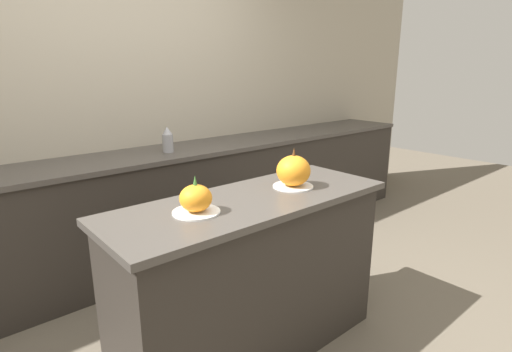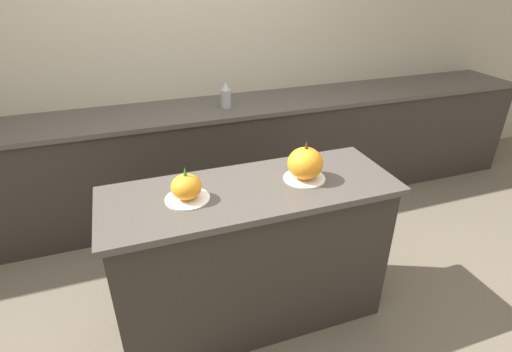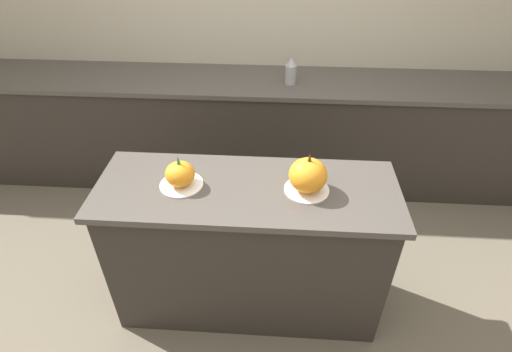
{
  "view_description": "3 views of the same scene",
  "coord_description": "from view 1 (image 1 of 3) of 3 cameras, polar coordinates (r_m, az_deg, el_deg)",
  "views": [
    {
      "loc": [
        -1.23,
        -1.46,
        1.53
      ],
      "look_at": [
        0.06,
        0.04,
        0.99
      ],
      "focal_mm": 28.0,
      "sensor_mm": 36.0,
      "label": 1
    },
    {
      "loc": [
        -0.56,
        -1.67,
        1.91
      ],
      "look_at": [
        0.01,
        -0.05,
        0.99
      ],
      "focal_mm": 28.0,
      "sensor_mm": 36.0,
      "label": 2
    },
    {
      "loc": [
        0.15,
        -1.55,
        2.13
      ],
      "look_at": [
        0.05,
        -0.04,
        1.0
      ],
      "focal_mm": 28.0,
      "sensor_mm": 36.0,
      "label": 3
    }
  ],
  "objects": [
    {
      "name": "ground_plane",
      "position": [
        2.45,
        -0.53,
        -23.51
      ],
      "size": [
        12.0,
        12.0,
        0.0
      ],
      "primitive_type": "plane",
      "color": "#665B4C"
    },
    {
      "name": "wall_back",
      "position": [
        3.35,
        -19.23,
        9.53
      ],
      "size": [
        8.0,
        0.06,
        2.5
      ],
      "color": "#B2A893",
      "rests_on": "ground_plane"
    },
    {
      "name": "kitchen_island",
      "position": [
        2.19,
        -0.56,
        -14.27
      ],
      "size": [
        1.53,
        0.56,
        0.9
      ],
      "color": "#2D2823",
      "rests_on": "ground_plane"
    },
    {
      "name": "back_counter",
      "position": [
        3.21,
        -15.8,
        -4.99
      ],
      "size": [
        6.0,
        0.6,
        0.91
      ],
      "color": "#2D2823",
      "rests_on": "ground_plane"
    },
    {
      "name": "pumpkin_cake_left",
      "position": [
        1.81,
        -8.51,
        -3.41
      ],
      "size": [
        0.22,
        0.22,
        0.18
      ],
      "color": "white",
      "rests_on": "kitchen_island"
    },
    {
      "name": "pumpkin_cake_right",
      "position": [
        2.19,
        5.28,
        0.65
      ],
      "size": [
        0.22,
        0.22,
        0.22
      ],
      "color": "white",
      "rests_on": "kitchen_island"
    },
    {
      "name": "bottle_tall",
      "position": [
        3.13,
        -12.51,
        5.06
      ],
      "size": [
        0.08,
        0.08,
        0.2
      ],
      "color": "#99999E",
      "rests_on": "back_counter"
    }
  ]
}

